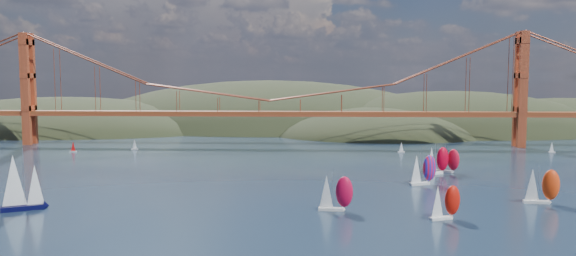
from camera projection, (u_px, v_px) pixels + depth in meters
The scene contains 13 objects.
headlands at pixel (349, 146), 371.77m from camera, with size 725.00×225.00×96.00m.
bridge at pixel (266, 80), 272.08m from camera, with size 552.00×12.00×55.00m.
sloop_navy at pixel (20, 183), 140.78m from camera, with size 10.80×8.75×15.74m.
racer_0 at pixel (335, 192), 140.52m from camera, with size 8.76×3.80×9.95m.
racer_1 at pixel (445, 201), 132.01m from camera, with size 8.12×5.43×9.08m.
racer_2 at pixel (541, 185), 148.56m from camera, with size 9.16×4.01×10.40m.
racer_3 at pixel (437, 160), 193.25m from camera, with size 9.42×6.90×10.59m.
racer_5 at pixel (447, 160), 197.01m from camera, with size 8.45×6.49×9.56m.
racer_rwb at pixel (423, 169), 174.36m from camera, with size 9.36×6.30×10.47m.
distant_boat_2 at pixel (73, 147), 250.42m from camera, with size 3.00×2.00×4.70m.
distant_boat_3 at pixel (135, 144), 258.92m from camera, with size 3.00×2.00×4.70m.
distant_boat_4 at pixel (552, 147), 248.55m from camera, with size 3.00×2.00×4.70m.
distant_boat_8 at pixel (401, 147), 249.16m from camera, with size 3.00×2.00×4.70m.
Camera 1 is at (21.64, -92.31, 33.54)m, focal length 35.00 mm.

